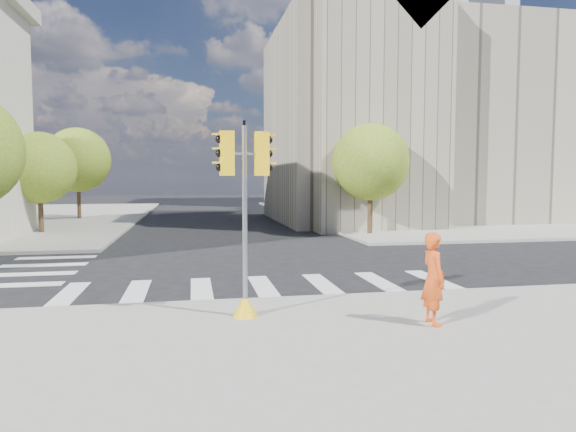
% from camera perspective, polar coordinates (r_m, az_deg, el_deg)
% --- Properties ---
extents(ground, '(160.00, 160.00, 0.00)m').
position_cam_1_polar(ground, '(17.26, -3.37, -6.43)').
color(ground, black).
rests_on(ground, ground).
extents(sidewalk_near, '(30.00, 14.00, 0.15)m').
position_cam_1_polar(sidewalk_near, '(6.95, 9.15, -22.53)').
color(sidewalk_near, gray).
rests_on(sidewalk_near, ground).
extents(sidewalk_far_right, '(28.00, 40.00, 0.15)m').
position_cam_1_polar(sidewalk_far_right, '(48.31, 16.66, 0.38)').
color(sidewalk_far_right, gray).
rests_on(sidewalk_far_right, ground).
extents(civic_building, '(26.00, 16.00, 19.39)m').
position_cam_1_polar(civic_building, '(40.29, 15.77, 9.89)').
color(civic_building, gray).
rests_on(civic_building, ground).
extents(office_tower, '(20.00, 18.00, 30.00)m').
position_cam_1_polar(office_tower, '(64.67, 11.87, 14.69)').
color(office_tower, '#9EA0A3').
rests_on(office_tower, ground).
extents(tree_lw_mid, '(4.00, 4.00, 5.77)m').
position_cam_1_polar(tree_lw_mid, '(31.95, -25.91, 4.84)').
color(tree_lw_mid, '#382616').
rests_on(tree_lw_mid, ground).
extents(tree_lw_far, '(4.80, 4.80, 6.95)m').
position_cam_1_polar(tree_lw_far, '(41.70, -22.32, 5.79)').
color(tree_lw_far, '#382616').
rests_on(tree_lw_far, ground).
extents(tree_re_near, '(4.20, 4.20, 6.16)m').
position_cam_1_polar(tree_re_near, '(28.52, 9.16, 5.92)').
color(tree_re_near, '#382616').
rests_on(tree_re_near, ground).
extents(tree_re_mid, '(4.60, 4.60, 6.66)m').
position_cam_1_polar(tree_re_mid, '(40.02, 3.32, 5.91)').
color(tree_re_mid, '#382616').
rests_on(tree_re_mid, ground).
extents(tree_re_far, '(4.00, 4.00, 5.88)m').
position_cam_1_polar(tree_re_far, '(51.74, 0.10, 5.00)').
color(tree_re_far, '#382616').
rests_on(tree_re_far, ground).
extents(lamp_near, '(0.35, 0.18, 8.11)m').
position_cam_1_polar(lamp_near, '(32.48, 7.61, 6.66)').
color(lamp_near, black).
rests_on(lamp_near, sidewalk_far_right).
extents(lamp_far, '(0.35, 0.18, 8.11)m').
position_cam_1_polar(lamp_far, '(45.98, 2.11, 5.98)').
color(lamp_far, black).
rests_on(lamp_far, sidewalk_far_right).
extents(traffic_signal, '(1.07, 0.56, 4.28)m').
position_cam_1_polar(traffic_signal, '(11.23, -4.81, -2.14)').
color(traffic_signal, yellow).
rests_on(traffic_signal, sidewalk_near).
extents(photographer, '(0.46, 0.70, 1.93)m').
position_cam_1_polar(photographer, '(11.14, 15.85, -6.70)').
color(photographer, '#E84E15').
rests_on(photographer, sidewalk_near).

